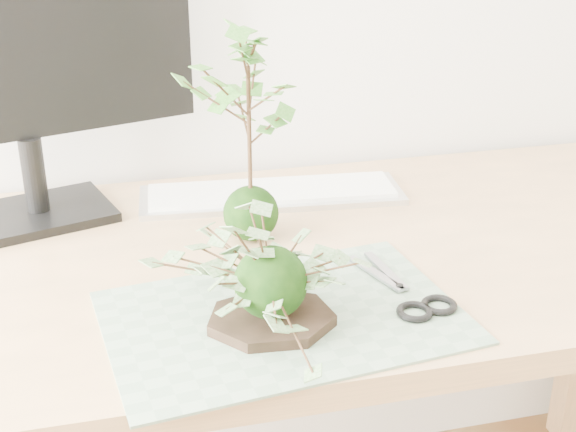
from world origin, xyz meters
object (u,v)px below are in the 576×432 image
Objects in this scene: desk at (308,297)px; monitor at (16,43)px; maple_kokedama at (248,81)px; ivy_kokedama at (270,251)px; keyboard at (272,194)px.

monitor is at bearing 151.02° from desk.
maple_kokedama is at bearing -43.81° from monitor.
maple_kokedama is at bearing 83.94° from ivy_kokedama.
desk is at bearing -81.89° from keyboard.
maple_kokedama is 0.65× the size of monitor.
ivy_kokedama reaches higher than keyboard.
monitor reaches higher than desk.
monitor is (-0.30, 0.44, 0.18)m from ivy_kokedama.
keyboard is at bearing -18.94° from monitor.
ivy_kokedama is at bearing -71.66° from monitor.
desk is at bearing -45.31° from monitor.
ivy_kokedama reaches higher than desk.
ivy_kokedama is at bearing -97.70° from keyboard.
keyboard is at bearing 65.99° from maple_kokedama.
ivy_kokedama is (-0.11, -0.21, 0.20)m from desk.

